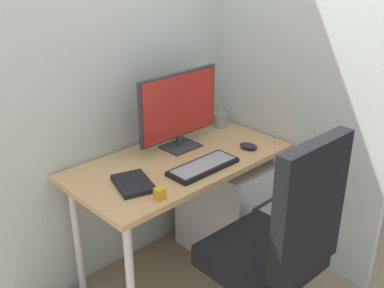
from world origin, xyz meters
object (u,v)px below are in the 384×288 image
Objects in this scene: filing_cabinet at (230,204)px; monitor at (179,108)px; keyboard at (203,167)px; desk_clamp_accessory at (160,194)px; notebook at (133,183)px; office_chair at (278,243)px; pen_holder at (220,120)px; mouse at (248,146)px.

monitor reaches higher than filing_cabinet.
keyboard is 0.38m from desk_clamp_accessory.
notebook reaches higher than filing_cabinet.
notebook is at bearing 93.49° from desk_clamp_accessory.
office_chair reaches higher than keyboard.
monitor is at bearing 38.74° from desk_clamp_accessory.
pen_holder is at bearing 34.56° from keyboard.
keyboard is 0.39m from notebook.
keyboard is at bearing -145.44° from pen_holder.
pen_holder reaches higher than mouse.
mouse is 0.46× the size of notebook.
desk_clamp_accessory is (-0.73, -0.07, 0.01)m from mouse.
monitor is at bearing 81.07° from office_chair.
pen_holder reaches higher than desk_clamp_accessory.
mouse reaches higher than filing_cabinet.
monitor is 0.56m from notebook.
monitor reaches higher than office_chair.
pen_holder is at bearing 58.66° from office_chair.
filing_cabinet is at bearing 19.02° from notebook.
desk_clamp_accessory is (-0.37, -0.08, 0.02)m from keyboard.
filing_cabinet is 0.74m from monitor.
filing_cabinet is 1.57× the size of keyboard.
notebook is (-0.48, -0.19, -0.23)m from monitor.
notebook is (-0.88, -0.24, -0.04)m from pen_holder.
monitor is at bearing -172.85° from pen_holder.
office_chair is 10.46× the size of mouse.
filing_cabinet is at bearing -120.43° from pen_holder.
pen_holder is at bearing 7.15° from monitor.
office_chair reaches higher than filing_cabinet.
mouse is 0.38m from pen_holder.
desk_clamp_accessory reaches higher than mouse.
monitor reaches higher than pen_holder.
notebook is at bearing -164.91° from pen_holder.
pen_holder is (0.53, 0.87, 0.23)m from office_chair.
monitor is at bearing 39.04° from notebook.
filing_cabinet is 0.87m from notebook.
filing_cabinet is 1.13× the size of monitor.
mouse is 0.73m from desk_clamp_accessory.
pen_holder reaches higher than filing_cabinet.
notebook is at bearing 153.46° from mouse.
monitor is at bearing 147.89° from filing_cabinet.
office_chair is at bearing -98.93° from monitor.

